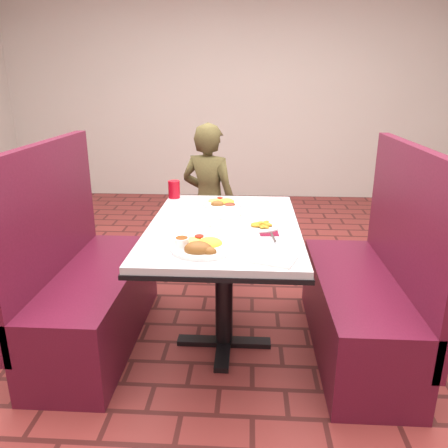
{
  "coord_description": "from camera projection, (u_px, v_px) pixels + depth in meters",
  "views": [
    {
      "loc": [
        0.13,
        -2.23,
        1.49
      ],
      "look_at": [
        0.0,
        0.0,
        0.75
      ],
      "focal_mm": 35.0,
      "sensor_mm": 36.0,
      "label": 1
    }
  ],
  "objects": [
    {
      "name": "fork_utensil",
      "position": [
        189.0,
        251.0,
        1.96
      ],
      "size": [
        0.08,
        0.12,
        0.0
      ],
      "primitive_type": "cube",
      "rotation": [
        0.0,
        0.0,
        -0.53
      ],
      "color": "silver",
      "rests_on": "dining_table"
    },
    {
      "name": "knife_utensil",
      "position": [
        205.0,
        250.0,
        1.97
      ],
      "size": [
        0.1,
        0.17,
        0.0
      ],
      "primitive_type": "cube",
      "rotation": [
        0.0,
        0.0,
        0.51
      ],
      "color": "silver",
      "rests_on": "dining_table"
    },
    {
      "name": "far_dinner_plate",
      "position": [
        222.0,
        202.0,
        2.7
      ],
      "size": [
        0.24,
        0.24,
        0.06
      ],
      "rotation": [
        0.0,
        0.0,
        -0.25
      ],
      "color": "white",
      "rests_on": "dining_table"
    },
    {
      "name": "red_tumbler",
      "position": [
        174.0,
        189.0,
        2.86
      ],
      "size": [
        0.08,
        0.08,
        0.11
      ],
      "primitive_type": "cylinder",
      "color": "#AE0B19",
      "rests_on": "dining_table"
    },
    {
      "name": "plantain_plate",
      "position": [
        261.0,
        226.0,
        2.29
      ],
      "size": [
        0.18,
        0.18,
        0.03
      ],
      "rotation": [
        0.0,
        0.0,
        0.12
      ],
      "color": "white",
      "rests_on": "dining_table"
    },
    {
      "name": "booth_bench_right",
      "position": [
        366.0,
        298.0,
        2.44
      ],
      "size": [
        0.47,
        1.2,
        1.17
      ],
      "color": "maroon",
      "rests_on": "ground"
    },
    {
      "name": "lettuce_shreds",
      "position": [
        232.0,
        221.0,
        2.41
      ],
      "size": [
        0.28,
        0.32,
        0.0
      ],
      "primitive_type": null,
      "color": "#88C64F",
      "rests_on": "dining_table"
    },
    {
      "name": "near_dinner_plate",
      "position": [
        201.0,
        244.0,
        1.98
      ],
      "size": [
        0.29,
        0.29,
        0.09
      ],
      "rotation": [
        0.0,
        0.0,
        0.4
      ],
      "color": "white",
      "rests_on": "dining_table"
    },
    {
      "name": "dining_table",
      "position": [
        224.0,
        241.0,
        2.38
      ],
      "size": [
        0.81,
        1.21,
        0.75
      ],
      "color": "silver",
      "rests_on": "ground"
    },
    {
      "name": "paper_napkin",
      "position": [
        273.0,
        259.0,
        1.88
      ],
      "size": [
        0.23,
        0.2,
        0.01
      ],
      "primitive_type": "cube",
      "rotation": [
        0.0,
        0.0,
        -0.37
      ],
      "color": "white",
      "rests_on": "dining_table"
    },
    {
      "name": "maroon_napkin",
      "position": [
        269.0,
        233.0,
        2.21
      ],
      "size": [
        0.1,
        0.1,
        0.0
      ],
      "primitive_type": "cube",
      "rotation": [
        0.0,
        0.0,
        0.07
      ],
      "color": "#5C0D1F",
      "rests_on": "dining_table"
    },
    {
      "name": "spoon_utensil",
      "position": [
        273.0,
        237.0,
        2.14
      ],
      "size": [
        0.03,
        0.14,
        0.0
      ],
      "primitive_type": "cube",
      "rotation": [
        0.0,
        0.0,
        0.11
      ],
      "color": "silver",
      "rests_on": "dining_table"
    },
    {
      "name": "diner_person",
      "position": [
        209.0,
        202.0,
        3.33
      ],
      "size": [
        0.51,
        0.43,
        1.2
      ],
      "primitive_type": "imported",
      "rotation": [
        0.0,
        0.0,
        2.77
      ],
      "color": "brown",
      "rests_on": "ground"
    },
    {
      "name": "booth_bench_left",
      "position": [
        87.0,
        290.0,
        2.53
      ],
      "size": [
        0.47,
        1.2,
        1.17
      ],
      "color": "maroon",
      "rests_on": "ground"
    }
  ]
}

